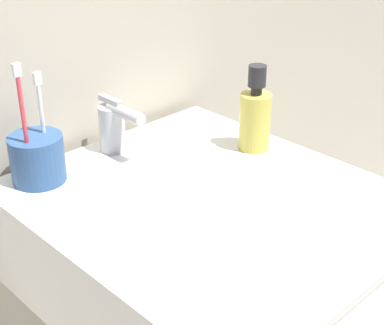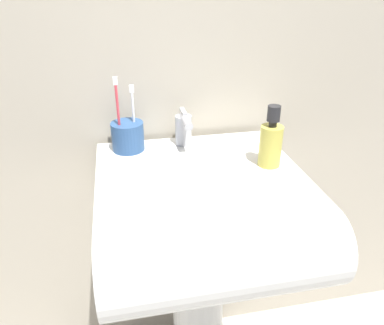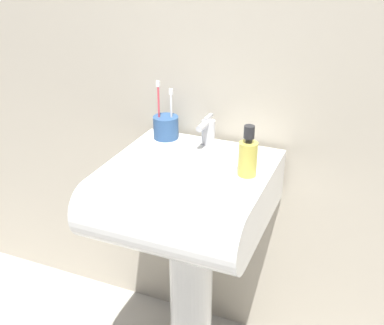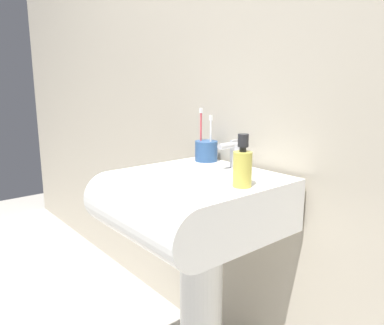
# 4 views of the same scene
# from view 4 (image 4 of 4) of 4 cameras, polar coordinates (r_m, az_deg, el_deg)

# --- Properties ---
(wall_back) EXTENTS (5.00, 0.05, 2.40)m
(wall_back) POSITION_cam_4_polar(r_m,az_deg,el_deg) (1.42, 10.10, 14.14)
(wall_back) COLOR #B7AD99
(wall_back) RESTS_ON ground
(sink_pedestal) EXTENTS (0.15, 0.15, 0.66)m
(sink_pedestal) POSITION_cam_4_polar(r_m,az_deg,el_deg) (1.47, 1.37, -21.54)
(sink_pedestal) COLOR white
(sink_pedestal) RESTS_ON ground
(sink_basin) EXTENTS (0.51, 0.54, 0.18)m
(sink_basin) POSITION_cam_4_polar(r_m,az_deg,el_deg) (1.25, -0.75, -6.34)
(sink_basin) COLOR white
(sink_basin) RESTS_ON sink_pedestal
(faucet) EXTENTS (0.05, 0.11, 0.10)m
(faucet) POSITION_cam_4_polar(r_m,az_deg,el_deg) (1.37, 6.55, 1.35)
(faucet) COLOR #B7B7BC
(faucet) RESTS_ON sink_basin
(toothbrush_cup) EXTENTS (0.09, 0.09, 0.21)m
(toothbrush_cup) POSITION_cam_4_polar(r_m,az_deg,el_deg) (1.48, 2.18, 1.85)
(toothbrush_cup) COLOR #2D5184
(toothbrush_cup) RESTS_ON sink_basin
(soap_bottle) EXTENTS (0.06, 0.06, 0.16)m
(soap_bottle) POSITION_cam_4_polar(r_m,az_deg,el_deg) (1.12, 7.62, -0.57)
(soap_bottle) COLOR gold
(soap_bottle) RESTS_ON sink_basin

